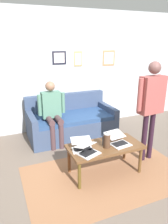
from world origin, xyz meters
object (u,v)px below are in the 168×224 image
Objects in this scene: coffee_table at (105,149)px; person_seated at (52,110)px; laptop_left at (118,141)px; french_press at (107,140)px; couch at (71,122)px; person_standing at (151,100)px; laptop_center at (88,150)px; laptop_right at (82,146)px.

person_seated is (0.48, -1.33, 0.30)m from coffee_table.
french_press reaches higher than laptop_left.
person_standing is (-0.90, 1.47, 0.80)m from couch.
french_press is at bearing 90.35° from couch.
laptop_center is (0.35, 0.11, 0.10)m from coffee_table.
person_standing is at bearing -178.05° from laptop_right.
person_seated is (0.71, -1.35, 0.20)m from laptop_left.
coffee_table is at bearing 109.85° from person_seated.
laptop_right is at bearing -6.05° from laptop_left.
couch is at bearing -103.20° from laptop_right.
person_standing is at bearing 137.64° from person_seated.
laptop_right is 1.31m from person_seated.
laptop_right reaches higher than coffee_table.
laptop_center is at bearing 18.15° from coffee_table.
person_standing is at bearing -170.79° from french_press.
laptop_center is 0.30× the size of person_seated.
laptop_right is at bearing -81.53° from laptop_center.
person_seated is at bearing -85.17° from laptop_right.
laptop_left is at bearing -170.56° from french_press.
person_seated is at bearing -84.77° from laptop_center.
french_press is 1.47m from person_seated.
laptop_right is at bearing -6.50° from coffee_table.
person_standing is (-0.66, -0.11, 0.58)m from laptop_left.
laptop_left is 1.12× the size of laptop_right.
french_press is at bearing 108.83° from person_seated.
french_press is (0.23, 0.04, 0.07)m from laptop_left.
coffee_table is at bearing 5.49° from person_standing.
coffee_table is 0.39m from laptop_right.
laptop_left is at bearing 117.57° from person_seated.
laptop_center is 0.35m from french_press.
person_standing is 1.35× the size of person_seated.
laptop_right is at bearing 94.83° from person_seated.
person_standing reaches higher than couch.
person_seated is at bearing -71.17° from french_press.
coffee_table is 4.38× the size of french_press.
coffee_table is 0.91× the size of person_seated.
couch is 1.07× the size of person_standing.
french_press is at bearing 9.21° from person_standing.
coffee_table is 0.38m from laptop_center.
couch is at bearing -89.65° from french_press.
laptop_left is 0.32× the size of person_seated.
laptop_left is 0.58m from laptop_center.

